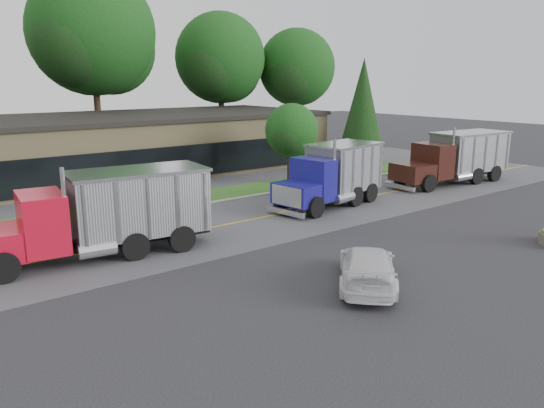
% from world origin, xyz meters
% --- Properties ---
extents(ground, '(140.00, 140.00, 0.00)m').
position_xyz_m(ground, '(0.00, 0.00, 0.00)').
color(ground, '#36363B').
rests_on(ground, ground).
extents(road, '(60.00, 8.00, 0.02)m').
position_xyz_m(road, '(0.00, 9.00, 0.00)').
color(road, slate).
rests_on(road, ground).
extents(center_line, '(60.00, 0.12, 0.01)m').
position_xyz_m(center_line, '(0.00, 9.00, 0.00)').
color(center_line, gold).
rests_on(center_line, ground).
extents(curb, '(60.00, 0.30, 0.12)m').
position_xyz_m(curb, '(0.00, 13.20, 0.00)').
color(curb, '#9E9E99').
rests_on(curb, ground).
extents(grass_verge, '(60.00, 3.40, 0.03)m').
position_xyz_m(grass_verge, '(0.00, 15.00, 0.00)').
color(grass_verge, '#286623').
rests_on(grass_verge, ground).
extents(far_parking, '(60.00, 7.00, 0.02)m').
position_xyz_m(far_parking, '(0.00, 20.00, 0.00)').
color(far_parking, slate).
rests_on(far_parking, ground).
extents(strip_mall, '(32.00, 12.00, 4.00)m').
position_xyz_m(strip_mall, '(2.00, 26.00, 2.00)').
color(strip_mall, tan).
rests_on(strip_mall, ground).
extents(tree_far_c, '(11.18, 10.52, 15.94)m').
position_xyz_m(tree_far_c, '(4.17, 34.13, 10.18)').
color(tree_far_c, '#382619').
rests_on(tree_far_c, ground).
extents(tree_far_d, '(9.21, 8.67, 13.14)m').
position_xyz_m(tree_far_d, '(16.14, 33.11, 8.39)').
color(tree_far_d, '#382619').
rests_on(tree_far_d, ground).
extents(tree_far_e, '(8.35, 7.86, 11.92)m').
position_xyz_m(tree_far_e, '(24.13, 31.10, 7.60)').
color(tree_far_e, '#382619').
rests_on(tree_far_e, ground).
extents(evergreen_right, '(3.75, 3.75, 8.53)m').
position_xyz_m(evergreen_right, '(20.00, 18.00, 4.68)').
color(evergreen_right, '#382619').
rests_on(evergreen_right, ground).
extents(tree_verge, '(3.75, 3.53, 5.35)m').
position_xyz_m(tree_verge, '(10.06, 15.04, 3.40)').
color(tree_verge, '#382619').
rests_on(tree_verge, ground).
extents(dump_truck_red, '(9.51, 3.59, 3.36)m').
position_xyz_m(dump_truck_red, '(-5.25, 8.11, 1.81)').
color(dump_truck_red, black).
rests_on(dump_truck_red, ground).
extents(dump_truck_blue, '(7.20, 3.57, 3.36)m').
position_xyz_m(dump_truck_blue, '(7.92, 8.86, 1.80)').
color(dump_truck_blue, black).
rests_on(dump_truck_blue, ground).
extents(dump_truck_maroon, '(9.45, 3.43, 3.36)m').
position_xyz_m(dump_truck_maroon, '(18.98, 8.38, 1.81)').
color(dump_truck_maroon, black).
rests_on(dump_truck_maroon, ground).
extents(rally_car, '(4.63, 4.57, 1.34)m').
position_xyz_m(rally_car, '(0.55, -0.41, 0.67)').
color(rally_car, silver).
rests_on(rally_car, ground).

